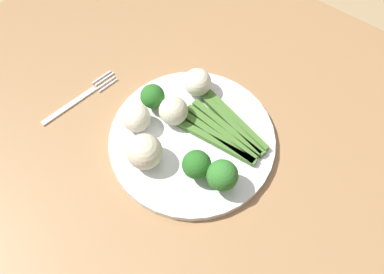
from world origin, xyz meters
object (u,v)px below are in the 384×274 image
broccoli_back (196,165)px  cauliflower_near_center (136,118)px  asparagus_bundle (225,131)px  cauliflower_right (173,111)px  dining_table (215,175)px  plate (192,140)px  cauliflower_mid (145,152)px  cauliflower_back_right (197,82)px  fork (80,98)px  broccoli_front_left (151,98)px  broccoli_left (222,176)px

broccoli_back → cauliflower_near_center: bearing=173.0°
asparagus_bundle → cauliflower_right: bearing=25.0°
dining_table → plate: bearing=-161.7°
dining_table → cauliflower_mid: size_ratio=19.10×
broccoli_back → cauliflower_right: size_ratio=1.14×
cauliflower_near_center → asparagus_bundle: bearing=29.7°
cauliflower_back_right → cauliflower_right: 0.08m
fork → cauliflower_right: bearing=-58.9°
plate → broccoli_front_left: 0.10m
asparagus_bundle → broccoli_left: (0.05, -0.09, 0.03)m
plate → cauliflower_right: (-0.05, 0.02, 0.03)m
cauliflower_mid → cauliflower_near_center: bearing=140.2°
broccoli_left → cauliflower_mid: 0.14m
dining_table → broccoli_front_left: (-0.14, -0.00, 0.16)m
broccoli_left → broccoli_front_left: broccoli_left is taller
fork → cauliflower_back_right: bearing=-40.1°
dining_table → cauliflower_back_right: size_ratio=22.69×
broccoli_front_left → cauliflower_right: bearing=6.1°
asparagus_bundle → cauliflower_back_right: (-0.09, 0.05, 0.02)m
dining_table → asparagus_bundle: size_ratio=7.08×
plate → cauliflower_right: 0.06m
broccoli_back → cauliflower_right: (-0.10, 0.07, -0.01)m
cauliflower_mid → fork: bearing=169.4°
asparagus_bundle → cauliflower_near_center: size_ratio=3.26×
plate → cauliflower_right: bearing=163.4°
broccoli_left → cauliflower_near_center: bearing=176.9°
broccoli_left → cauliflower_back_right: size_ratio=1.23×
broccoli_back → dining_table: bearing=89.4°
dining_table → cauliflower_near_center: 0.21m
broccoli_front_left → cauliflower_right: size_ratio=1.03×
plate → asparagus_bundle: (0.04, 0.04, 0.01)m
cauliflower_near_center → fork: bearing=-175.3°
cauliflower_near_center → cauliflower_right: cauliflower_right is taller
dining_table → broccoli_left: 0.18m
plate → broccoli_left: 0.11m
cauliflower_mid → cauliflower_back_right: size_ratio=1.19×
cauliflower_mid → broccoli_back: bearing=18.7°
asparagus_bundle → cauliflower_near_center: (-0.14, -0.08, 0.02)m
dining_table → asparagus_bundle: asparagus_bundle is taller
dining_table → broccoli_back: broccoli_back is taller
broccoli_front_left → cauliflower_mid: cauliflower_mid is taller
cauliflower_mid → fork: size_ratio=0.37×
cauliflower_right → broccoli_front_left: bearing=-173.9°
dining_table → broccoli_front_left: broccoli_front_left is taller
dining_table → cauliflower_back_right: (-0.10, 0.08, 0.15)m
cauliflower_mid → fork: cauliflower_mid is taller
broccoli_left → cauliflower_back_right: bearing=136.6°
plate → fork: size_ratio=1.79×
broccoli_back → cauliflower_mid: cauliflower_mid is taller
broccoli_front_left → cauliflower_near_center: bearing=-87.6°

